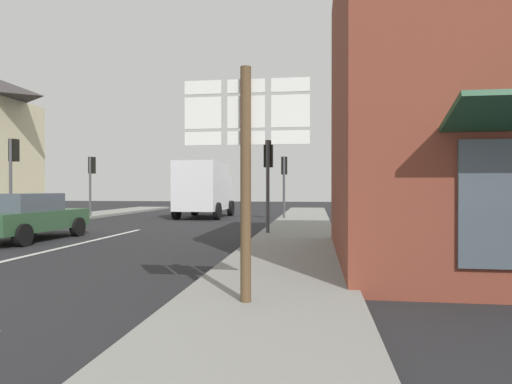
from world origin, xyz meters
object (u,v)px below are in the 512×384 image
at_px(sedan_far, 26,216).
at_px(delivery_truck, 204,188).
at_px(route_sign_post, 246,159).
at_px(traffic_light_far_left, 91,173).
at_px(traffic_light_near_right, 268,165).
at_px(traffic_light_far_right, 284,173).
at_px(traffic_light_near_left, 13,162).

height_order(sedan_far, delivery_truck, delivery_truck).
relative_size(route_sign_post, traffic_light_far_left, 0.96).
bearing_deg(traffic_light_near_right, traffic_light_far_right, 90.00).
distance_m(traffic_light_far_left, traffic_light_near_right, 13.01).
bearing_deg(traffic_light_near_left, traffic_light_far_right, 30.26).
xyz_separation_m(traffic_light_near_left, traffic_light_far_right, (10.50, 6.13, -0.28)).
bearing_deg(traffic_light_near_left, traffic_light_near_right, -7.73).
bearing_deg(traffic_light_far_right, traffic_light_far_left, 179.30).
height_order(traffic_light_near_right, traffic_light_far_right, traffic_light_near_right).
xyz_separation_m(sedan_far, traffic_light_near_left, (-3.19, 3.70, 1.92)).
bearing_deg(delivery_truck, traffic_light_far_left, -168.10).
distance_m(sedan_far, delivery_truck, 11.59).
bearing_deg(traffic_light_far_right, sedan_far, -126.65).
xyz_separation_m(traffic_light_far_left, traffic_light_near_right, (10.50, -7.68, -0.07)).
distance_m(traffic_light_far_left, traffic_light_near_left, 6.26).
height_order(delivery_truck, route_sign_post, route_sign_post).
relative_size(delivery_truck, traffic_light_near_right, 1.55).
bearing_deg(traffic_light_far_left, route_sign_post, -56.36).
xyz_separation_m(traffic_light_far_left, traffic_light_near_left, (0.00, -6.25, 0.20)).
bearing_deg(traffic_light_far_left, traffic_light_far_right, -0.70).
relative_size(route_sign_post, traffic_light_near_left, 0.89).
bearing_deg(traffic_light_far_right, route_sign_post, -87.62).
relative_size(route_sign_post, traffic_light_near_right, 0.99).
bearing_deg(sedan_far, traffic_light_far_left, 107.74).
bearing_deg(delivery_truck, route_sign_post, -73.87).
bearing_deg(traffic_light_far_left, traffic_light_near_left, -90.00).
bearing_deg(traffic_light_near_left, route_sign_post, -43.35).
distance_m(sedan_far, route_sign_post, 10.62).
xyz_separation_m(route_sign_post, traffic_light_far_left, (-11.19, 16.82, 0.47)).
xyz_separation_m(delivery_truck, route_sign_post, (5.23, -18.08, 0.35)).
distance_m(delivery_truck, route_sign_post, 18.82).
relative_size(sedan_far, traffic_light_far_left, 1.27).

